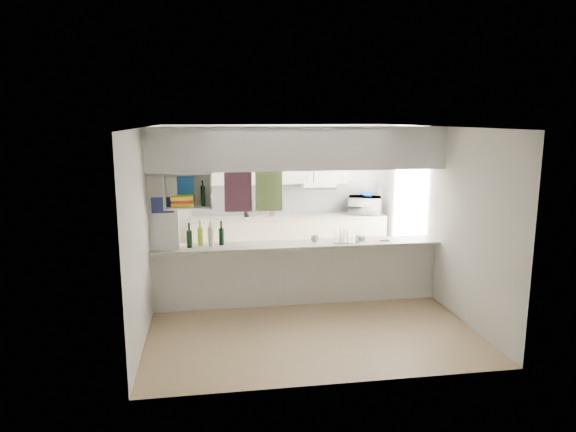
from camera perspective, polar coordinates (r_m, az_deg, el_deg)
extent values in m
plane|color=#A2855E|center=(7.78, 1.10, -9.62)|extent=(4.80, 4.80, 0.00)
plane|color=white|center=(7.29, 1.18, 9.90)|extent=(4.80, 4.80, 0.00)
plane|color=silver|center=(9.76, -1.29, 2.49)|extent=(4.20, 0.00, 4.20)
plane|color=silver|center=(7.36, -15.17, -0.66)|extent=(0.00, 4.80, 4.80)
plane|color=silver|center=(8.05, 16.02, 0.26)|extent=(0.00, 4.80, 4.80)
cube|color=silver|center=(7.64, 1.12, -6.53)|extent=(4.20, 0.15, 0.88)
cube|color=#B2AB9C|center=(7.51, 1.13, -3.18)|extent=(4.20, 0.50, 0.04)
cube|color=white|center=(7.30, 1.17, 7.54)|extent=(4.20, 0.50, 0.60)
cube|color=silver|center=(7.34, -13.62, -0.62)|extent=(0.40, 0.18, 2.60)
cube|color=#191E4C|center=(7.21, -13.77, 1.18)|extent=(0.30, 0.01, 0.22)
cube|color=white|center=(7.25, -13.69, -0.61)|extent=(0.30, 0.01, 0.24)
cube|color=#311624|center=(7.48, -5.57, 2.80)|extent=(0.40, 0.02, 0.62)
cube|color=#176856|center=(7.52, -2.15, 2.88)|extent=(0.40, 0.02, 0.62)
cube|color=white|center=(7.19, -10.98, 0.96)|extent=(0.65, 0.35, 0.02)
cube|color=white|center=(7.12, -11.12, 4.73)|extent=(0.65, 0.35, 0.02)
cube|color=white|center=(7.31, -11.00, 3.02)|extent=(0.65, 0.02, 0.50)
cube|color=white|center=(7.17, -13.55, 2.76)|extent=(0.02, 0.35, 0.50)
cube|color=white|center=(7.14, -8.54, 2.91)|extent=(0.02, 0.35, 0.50)
cube|color=gold|center=(7.18, -11.63, 1.24)|extent=(0.30, 0.24, 0.05)
cube|color=#AE2317|center=(7.18, -11.64, 1.63)|extent=(0.28, 0.22, 0.05)
cube|color=gold|center=(7.17, -11.66, 2.03)|extent=(0.30, 0.24, 0.05)
cube|color=#0E449D|center=(7.28, -11.41, 2.96)|extent=(0.26, 0.02, 0.34)
cylinder|color=black|center=(7.16, -9.42, 2.21)|extent=(0.06, 0.06, 0.28)
cube|color=silver|center=(9.66, 0.14, -2.74)|extent=(3.60, 0.60, 0.90)
cube|color=#B2AB9C|center=(9.57, 0.14, -0.09)|extent=(3.60, 0.63, 0.03)
cube|color=silver|center=(9.79, -0.12, 2.04)|extent=(3.60, 0.03, 0.60)
cube|color=silver|center=(9.53, -1.17, 5.79)|extent=(2.62, 0.34, 0.72)
cube|color=white|center=(9.63, 3.33, 3.44)|extent=(0.60, 0.46, 0.12)
cube|color=silver|center=(9.41, 3.62, 3.04)|extent=(0.60, 0.02, 0.05)
imported|color=white|center=(9.85, 8.51, 1.18)|extent=(0.71, 0.59, 0.33)
imported|color=#0E449D|center=(9.83, 8.77, 2.33)|extent=(0.25, 0.25, 0.06)
cube|color=silver|center=(7.66, 6.49, -2.76)|extent=(0.43, 0.37, 0.01)
cylinder|color=white|center=(7.64, 5.82, -2.02)|extent=(0.07, 0.18, 0.18)
cylinder|color=white|center=(7.64, 6.23, -2.03)|extent=(0.07, 0.18, 0.18)
cylinder|color=white|center=(7.64, 6.65, -2.05)|extent=(0.07, 0.18, 0.18)
imported|color=white|center=(7.50, 2.98, -2.56)|extent=(0.16, 0.16, 0.10)
cylinder|color=black|center=(7.37, -10.90, -2.53)|extent=(0.08, 0.08, 0.24)
cylinder|color=black|center=(7.33, -10.95, -1.18)|extent=(0.03, 0.03, 0.11)
cylinder|color=olive|center=(7.44, -9.73, -2.29)|extent=(0.08, 0.08, 0.26)
cylinder|color=olive|center=(7.40, -9.77, -0.89)|extent=(0.03, 0.03, 0.11)
cylinder|color=silver|center=(7.36, -8.57, -2.33)|extent=(0.08, 0.08, 0.28)
cylinder|color=silver|center=(7.31, -8.61, -0.85)|extent=(0.03, 0.03, 0.11)
cylinder|color=black|center=(7.44, -7.41, -2.29)|extent=(0.08, 0.08, 0.24)
cylinder|color=black|center=(7.40, -7.44, -0.95)|extent=(0.03, 0.03, 0.11)
cylinder|color=silver|center=(7.74, 8.08, -2.44)|extent=(0.15, 0.15, 0.07)
cube|color=black|center=(7.79, 10.70, -2.68)|extent=(0.14, 0.07, 0.01)
cylinder|color=black|center=(9.51, -4.63, 0.33)|extent=(0.10, 0.10, 0.14)
cube|color=#542F1D|center=(9.58, -1.83, 0.59)|extent=(0.10, 0.08, 0.19)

